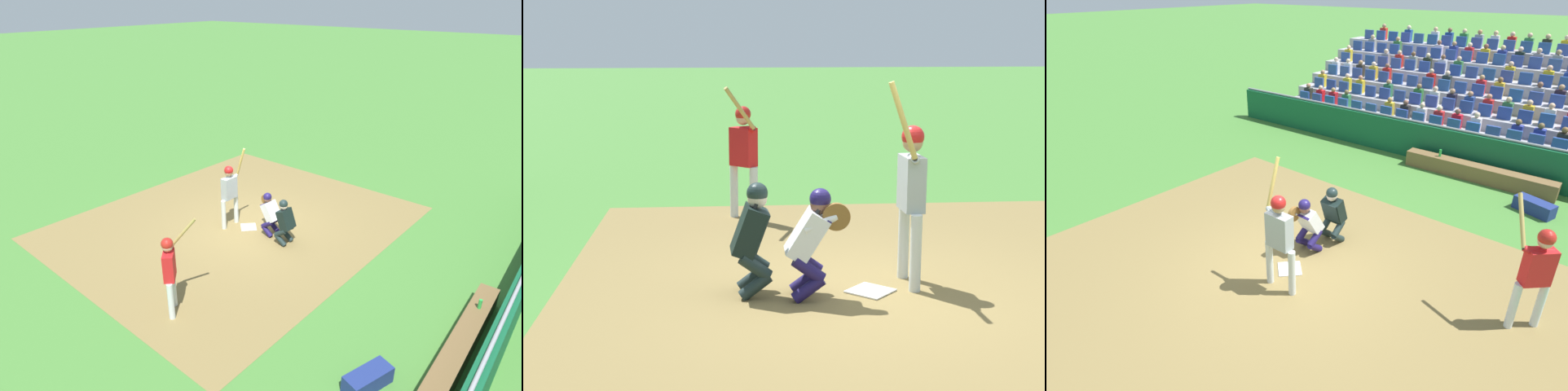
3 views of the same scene
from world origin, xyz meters
TOP-DOWN VIEW (x-y plane):
  - ground_plane at (0.00, 0.00)m, footprint 160.00×160.00m
  - infield_dirt_patch at (0.00, 0.50)m, footprint 9.93×8.51m
  - home_plate_marker at (0.00, 0.00)m, footprint 0.62×0.62m
  - batter_at_plate at (-0.22, 0.50)m, footprint 0.66×0.50m
  - catcher_crouching at (0.12, -0.69)m, footprint 0.48×0.71m
  - home_plate_umpire at (-0.06, -1.33)m, footprint 0.46×0.46m
  - dugout_wall at (0.00, -6.92)m, footprint 16.11×0.24m
  - dugout_bench at (-1.41, -6.37)m, footprint 4.10×0.40m
  - water_bottle_on_bench at (-0.30, -6.38)m, footprint 0.07×0.07m
  - equipment_duffel_bag at (-3.13, -5.35)m, footprint 0.98×0.63m
  - on_deck_batter at (-3.89, -1.18)m, footprint 0.82×0.57m

SIDE VIEW (x-z plane):
  - ground_plane at x=0.00m, z-range 0.00..0.00m
  - infield_dirt_patch at x=0.00m, z-range 0.00..0.01m
  - home_plate_marker at x=0.00m, z-range 0.01..0.02m
  - equipment_duffel_bag at x=-3.13m, z-range 0.00..0.33m
  - dugout_bench at x=-1.41m, z-range 0.00..0.44m
  - water_bottle_on_bench at x=-0.30m, z-range 0.44..0.65m
  - dugout_wall at x=0.00m, z-range -0.03..1.16m
  - catcher_crouching at x=0.12m, z-range 0.07..1.33m
  - home_plate_umpire at x=-0.06m, z-range 0.06..1.36m
  - on_deck_batter at x=-3.89m, z-range 0.05..2.20m
  - batter_at_plate at x=-0.22m, z-range -0.01..2.37m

